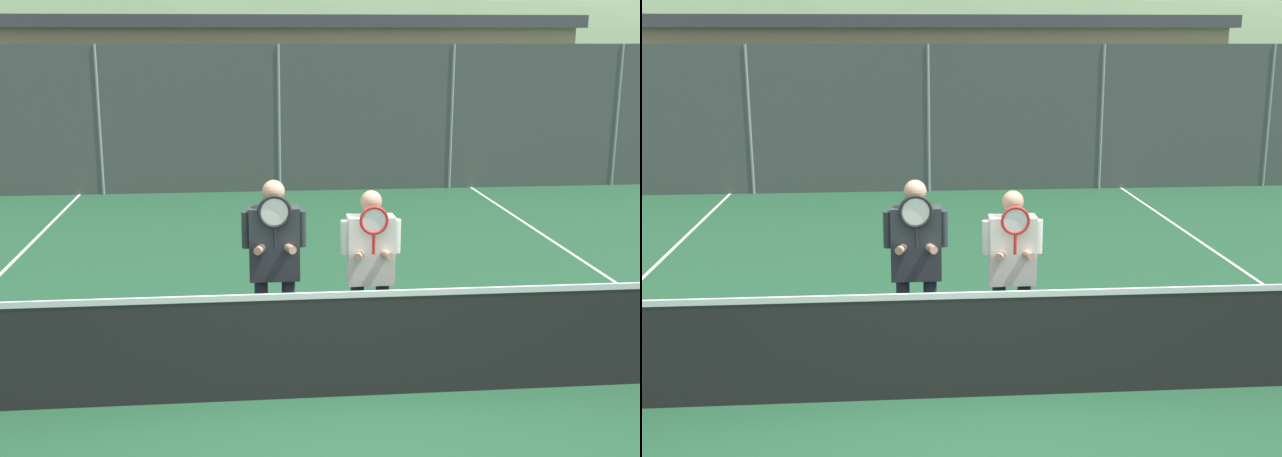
{
  "view_description": "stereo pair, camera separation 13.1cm",
  "coord_description": "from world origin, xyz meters",
  "views": [
    {
      "loc": [
        -0.77,
        -6.62,
        3.17
      ],
      "look_at": [
        -0.03,
        0.92,
        1.34
      ],
      "focal_mm": 45.0,
      "sensor_mm": 36.0,
      "label": 1
    },
    {
      "loc": [
        -0.64,
        -6.63,
        3.17
      ],
      "look_at": [
        -0.03,
        0.92,
        1.34
      ],
      "focal_mm": 45.0,
      "sensor_mm": 36.0,
      "label": 2
    }
  ],
  "objects": [
    {
      "name": "ground_plane",
      "position": [
        0.0,
        0.0,
        0.0
      ],
      "size": [
        120.0,
        120.0,
        0.0
      ],
      "primitive_type": "plane",
      "color": "#1E4C2D"
    },
    {
      "name": "hill_distant",
      "position": [
        0.0,
        51.93,
        0.0
      ],
      "size": [
        100.55,
        55.86,
        19.55
      ],
      "color": "#5B7551",
      "rests_on": "ground_plane"
    },
    {
      "name": "clubhouse_building",
      "position": [
        -0.8,
        19.29,
        1.89
      ],
      "size": [
        20.3,
        5.5,
        3.73
      ],
      "color": "tan",
      "rests_on": "ground_plane"
    },
    {
      "name": "fence_back",
      "position": [
        -0.0,
        9.82,
        1.5
      ],
      "size": [
        21.68,
        0.06,
        2.99
      ],
      "color": "gray",
      "rests_on": "ground_plane"
    },
    {
      "name": "tennis_net",
      "position": [
        0.0,
        0.0,
        0.51
      ],
      "size": [
        10.98,
        0.09,
        1.09
      ],
      "color": "gray",
      "rests_on": "ground_plane"
    },
    {
      "name": "court_line_right_sideline",
      "position": [
        4.09,
        3.0,
        0.0
      ],
      "size": [
        0.05,
        16.0,
        0.01
      ],
      "primitive_type": "cube",
      "color": "white",
      "rests_on": "ground_plane"
    },
    {
      "name": "player_leftmost",
      "position": [
        -0.49,
        0.74,
        1.11
      ],
      "size": [
        0.61,
        0.34,
        1.85
      ],
      "color": "#232838",
      "rests_on": "ground_plane"
    },
    {
      "name": "player_center_left",
      "position": [
        0.43,
        0.69,
        1.03
      ],
      "size": [
        0.58,
        0.34,
        1.75
      ],
      "color": "#232838",
      "rests_on": "ground_plane"
    },
    {
      "name": "car_far_left",
      "position": [
        -6.36,
        13.31,
        0.95
      ],
      "size": [
        4.79,
        2.02,
        1.87
      ],
      "color": "navy",
      "rests_on": "ground_plane"
    },
    {
      "name": "car_left_of_center",
      "position": [
        -1.16,
        13.17,
        0.87
      ],
      "size": [
        4.56,
        1.94,
        1.68
      ],
      "color": "#285638",
      "rests_on": "ground_plane"
    },
    {
      "name": "car_center",
      "position": [
        4.01,
        13.26,
        0.9
      ],
      "size": [
        4.73,
        2.02,
        1.76
      ],
      "color": "silver",
      "rests_on": "ground_plane"
    }
  ]
}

